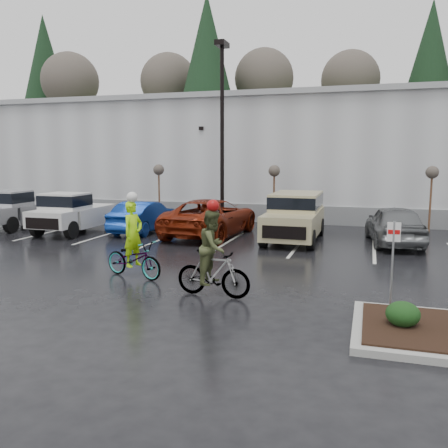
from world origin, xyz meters
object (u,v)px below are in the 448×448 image
(sapling_west, at_px, (159,173))
(sapling_mid, at_px, (274,174))
(cyclist_hivis, at_px, (134,252))
(cyclist_olive, at_px, (213,262))
(fire_lane_sign, at_px, (393,255))
(sapling_east, at_px, (432,176))
(suv_tan, at_px, (294,217))
(pickup_silver, at_px, (21,208))
(lamppost, at_px, (222,115))
(pickup_white, at_px, (77,212))
(car_grey, at_px, (395,225))
(car_blue, at_px, (144,216))
(car_red, at_px, (211,217))

(sapling_west, distance_m, sapling_mid, 6.50)
(cyclist_hivis, xyz_separation_m, cyclist_olive, (2.94, -1.18, 0.12))
(fire_lane_sign, bearing_deg, sapling_east, 80.25)
(sapling_mid, bearing_deg, suv_tan, -66.61)
(sapling_west, relative_size, sapling_east, 1.00)
(pickup_silver, bearing_deg, lamppost, 16.33)
(sapling_east, distance_m, pickup_white, 17.00)
(lamppost, distance_m, sapling_mid, 4.00)
(lamppost, xyz_separation_m, cyclist_hivis, (0.46, -10.50, -4.89))
(sapling_west, height_order, suv_tan, sapling_west)
(lamppost, bearing_deg, sapling_west, 165.96)
(sapling_east, distance_m, car_grey, 4.26)
(lamppost, bearing_deg, sapling_east, 5.71)
(car_blue, xyz_separation_m, suv_tan, (7.33, -0.26, 0.27))
(fire_lane_sign, relative_size, cyclist_olive, 0.86)
(pickup_white, relative_size, car_red, 0.85)
(lamppost, relative_size, cyclist_olive, 3.59)
(sapling_mid, distance_m, car_red, 4.62)
(pickup_silver, distance_m, cyclist_hivis, 12.93)
(fire_lane_sign, bearing_deg, car_red, 129.27)
(lamppost, height_order, car_grey, lamppost)
(cyclist_olive, bearing_deg, sapling_west, 34.89)
(pickup_white, xyz_separation_m, car_grey, (14.60, 1.05, -0.15))
(car_red, xyz_separation_m, suv_tan, (3.89, -0.23, 0.18))
(sapling_west, distance_m, fire_lane_sign, 17.46)
(suv_tan, bearing_deg, sapling_east, 33.11)
(car_blue, xyz_separation_m, cyclist_hivis, (3.64, -7.95, 0.04))
(car_red, xyz_separation_m, cyclist_hivis, (0.19, -7.92, -0.06))
(sapling_east, height_order, car_grey, sapling_east)
(pickup_white, height_order, cyclist_olive, cyclist_olive)
(pickup_silver, distance_m, car_red, 10.29)
(pickup_silver, bearing_deg, suv_tan, 0.49)
(suv_tan, xyz_separation_m, car_grey, (4.14, 0.41, -0.20))
(sapling_west, height_order, car_blue, sapling_west)
(car_blue, bearing_deg, lamppost, -141.53)
(car_red, relative_size, car_grey, 1.26)
(cyclist_olive, bearing_deg, cyclist_hivis, 72.73)
(car_blue, bearing_deg, car_grey, -179.53)
(sapling_mid, distance_m, fire_lane_sign, 13.92)
(sapling_east, xyz_separation_m, fire_lane_sign, (-2.20, -12.80, -1.32))
(sapling_east, relative_size, pickup_silver, 0.62)
(fire_lane_sign, distance_m, pickup_silver, 19.91)
(car_blue, bearing_deg, sapling_west, -77.31)
(sapling_mid, relative_size, pickup_white, 0.62)
(sapling_east, xyz_separation_m, cyclist_hivis, (-9.54, -11.50, -1.93))
(sapling_west, xyz_separation_m, car_blue, (0.82, -3.55, -1.97))
(lamppost, relative_size, pickup_white, 1.77)
(suv_tan, bearing_deg, car_red, 176.59)
(fire_lane_sign, height_order, car_red, fire_lane_sign)
(car_blue, relative_size, car_grey, 0.94)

